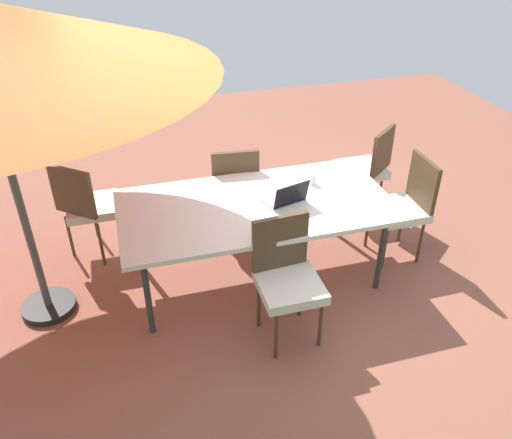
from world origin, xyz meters
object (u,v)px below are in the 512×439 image
Objects in this scene: chair_southeast at (87,204)px; laptop at (286,198)px; cup at (313,179)px; chair_southwest at (367,166)px; chair_west at (405,204)px; dining_table at (256,208)px; chair_south at (234,186)px; chair_north at (287,275)px.

laptop is (-1.62, 0.84, 0.27)m from chair_southeast.
laptop is 0.42m from cup.
chair_west is at bearing 50.03° from chair_southwest.
cup is at bearing -161.35° from dining_table.
dining_table is 1.59m from chair_southeast.
chair_west is 2.90m from chair_southeast.
chair_south is 1.00× the size of chair_north.
chair_north is (-0.05, 1.44, 0.00)m from chair_south.
chair_north is 1.00× the size of chair_west.
dining_table is at bearing 18.65° from cup.
dining_table is 1.64m from chair_southwest.
laptop reaches higher than cup.
chair_southeast is 2.06m from cup.
laptop is at bearing -86.09° from chair_west.
chair_south is 10.21× the size of cup.
chair_southeast is at bearing -104.38° from chair_west.
dining_table is 2.31× the size of chair_south.
laptop is (-0.24, 0.06, 0.09)m from dining_table.
chair_north is 10.21× the size of cup.
laptop is (-0.25, 0.81, 0.27)m from chair_south.
laptop is 3.91× the size of cup.
chair_southwest is (-0.01, -0.80, 0.00)m from chair_west.
chair_southeast is 2.61× the size of laptop.
chair_south reaches higher than dining_table.
chair_north and chair_west have the same top height.
chair_south is at bearing -141.90° from chair_southeast.
chair_southwest reaches higher than dining_table.
laptop is at bearing 113.41° from chair_south.
chair_south is 1.00× the size of chair_southeast.
chair_southeast is at bearing -29.56° from dining_table.
dining_table is at bearing -169.88° from chair_southeast.
chair_southwest is (-2.80, -0.00, 0.00)m from chair_southeast.
chair_south is 1.00× the size of chair_southwest.
chair_southeast is (1.38, -0.78, -0.18)m from dining_table.
chair_southwest is (-1.43, -0.04, 0.00)m from chair_south.
chair_north is 2.61× the size of laptop.
dining_table is 0.76m from chair_south.
cup is at bearing -102.46° from chair_west.
chair_west is (-1.37, -0.69, 0.00)m from chair_north.
chair_south is at bearing 87.54° from chair_north.
chair_north is at bearing 93.15° from dining_table.
chair_southwest is at bearing 42.66° from chair_north.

